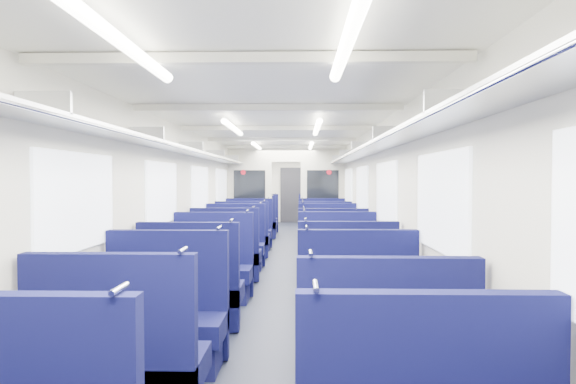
# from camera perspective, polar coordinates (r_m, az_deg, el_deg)

# --- Properties ---
(floor) EXTENTS (2.80, 18.00, 0.01)m
(floor) POSITION_cam_1_polar(r_m,az_deg,el_deg) (9.06, -0.70, -8.59)
(floor) COLOR black
(floor) RESTS_ON ground
(ceiling) EXTENTS (2.80, 18.00, 0.01)m
(ceiling) POSITION_cam_1_polar(r_m,az_deg,el_deg) (8.95, -0.71, 6.39)
(ceiling) COLOR silver
(ceiling) RESTS_ON wall_left
(wall_left) EXTENTS (0.02, 18.00, 2.35)m
(wall_left) POSITION_cam_1_polar(r_m,az_deg,el_deg) (9.08, -9.57, -1.12)
(wall_left) COLOR beige
(wall_left) RESTS_ON floor
(dado_left) EXTENTS (0.03, 17.90, 0.70)m
(dado_left) POSITION_cam_1_polar(r_m,az_deg,el_deg) (9.15, -9.45, -6.28)
(dado_left) COLOR #101136
(dado_left) RESTS_ON floor
(wall_right) EXTENTS (0.02, 18.00, 2.35)m
(wall_right) POSITION_cam_1_polar(r_m,az_deg,el_deg) (8.98, 8.26, -1.14)
(wall_right) COLOR beige
(wall_right) RESTS_ON floor
(dado_right) EXTENTS (0.03, 17.90, 0.70)m
(dado_right) POSITION_cam_1_polar(r_m,az_deg,el_deg) (9.06, 8.14, -6.36)
(dado_right) COLOR #101136
(dado_right) RESTS_ON floor
(wall_far) EXTENTS (2.80, 0.02, 2.35)m
(wall_far) POSITION_cam_1_polar(r_m,az_deg,el_deg) (17.92, 0.32, 0.21)
(wall_far) COLOR beige
(wall_far) RESTS_ON floor
(luggage_rack_left) EXTENTS (0.36, 17.40, 0.18)m
(luggage_rack_left) POSITION_cam_1_polar(r_m,az_deg,el_deg) (9.05, -8.43, 3.93)
(luggage_rack_left) COLOR #B2B5BA
(luggage_rack_left) RESTS_ON wall_left
(luggage_rack_right) EXTENTS (0.36, 17.40, 0.18)m
(luggage_rack_right) POSITION_cam_1_polar(r_m,az_deg,el_deg) (8.96, 7.09, 3.96)
(luggage_rack_right) COLOR #B2B5BA
(luggage_rack_right) RESTS_ON wall_right
(windows) EXTENTS (2.78, 15.60, 0.75)m
(windows) POSITION_cam_1_polar(r_m,az_deg,el_deg) (8.46, -0.82, 0.37)
(windows) COLOR white
(windows) RESTS_ON wall_left
(ceiling_fittings) EXTENTS (2.70, 16.06, 0.11)m
(ceiling_fittings) POSITION_cam_1_polar(r_m,az_deg,el_deg) (8.68, -0.77, 6.14)
(ceiling_fittings) COLOR beige
(ceiling_fittings) RESTS_ON ceiling
(end_door) EXTENTS (0.75, 0.06, 2.00)m
(end_door) POSITION_cam_1_polar(r_m,az_deg,el_deg) (17.86, 0.31, -0.35)
(end_door) COLOR black
(end_door) RESTS_ON floor
(bulkhead) EXTENTS (2.80, 0.10, 2.35)m
(bulkhead) POSITION_cam_1_polar(r_m,az_deg,el_deg) (11.71, -0.22, -0.22)
(bulkhead) COLOR beige
(bulkhead) RESTS_ON floor
(seat_4) EXTENTS (1.06, 0.58, 1.18)m
(seat_4) POSITION_cam_1_polar(r_m,az_deg,el_deg) (3.48, -19.12, -19.27)
(seat_4) COLOR #0D1041
(seat_4) RESTS_ON floor
(seat_5) EXTENTS (1.06, 0.58, 1.18)m
(seat_5) POSITION_cam_1_polar(r_m,az_deg,el_deg) (3.23, 11.11, -20.92)
(seat_5) COLOR #0D1041
(seat_5) RESTS_ON floor
(seat_6) EXTENTS (1.06, 0.58, 1.18)m
(seat_6) POSITION_cam_1_polar(r_m,az_deg,el_deg) (4.40, -14.31, -14.75)
(seat_6) COLOR #0D1041
(seat_6) RESTS_ON floor
(seat_7) EXTENTS (1.06, 0.58, 1.18)m
(seat_7) POSITION_cam_1_polar(r_m,az_deg,el_deg) (4.36, 8.32, -14.89)
(seat_7) COLOR #0D1041
(seat_7) RESTS_ON floor
(seat_8) EXTENTS (1.06, 0.58, 1.18)m
(seat_8) POSITION_cam_1_polar(r_m,az_deg,el_deg) (5.41, -11.18, -11.65)
(seat_8) COLOR #0D1041
(seat_8) RESTS_ON floor
(seat_9) EXTENTS (1.06, 0.58, 1.18)m
(seat_9) POSITION_cam_1_polar(r_m,az_deg,el_deg) (5.44, 6.84, -11.54)
(seat_9) COLOR #0D1041
(seat_9) RESTS_ON floor
(seat_10) EXTENTS (1.06, 0.58, 1.18)m
(seat_10) POSITION_cam_1_polar(r_m,az_deg,el_deg) (6.58, -8.85, -9.26)
(seat_10) COLOR #0D1041
(seat_10) RESTS_ON floor
(seat_11) EXTENTS (1.06, 0.58, 1.18)m
(seat_11) POSITION_cam_1_polar(r_m,az_deg,el_deg) (6.62, 5.83, -9.18)
(seat_11) COLOR #0D1041
(seat_11) RESTS_ON floor
(seat_12) EXTENTS (1.06, 0.58, 1.18)m
(seat_12) POSITION_cam_1_polar(r_m,az_deg,el_deg) (7.77, -7.23, -7.58)
(seat_12) COLOR #0D1041
(seat_12) RESTS_ON floor
(seat_13) EXTENTS (1.06, 0.58, 1.18)m
(seat_13) POSITION_cam_1_polar(r_m,az_deg,el_deg) (7.64, 5.21, -7.74)
(seat_13) COLOR #0D1041
(seat_13) RESTS_ON floor
(seat_14) EXTENTS (1.06, 0.58, 1.18)m
(seat_14) POSITION_cam_1_polar(r_m,az_deg,el_deg) (8.78, -6.23, -6.52)
(seat_14) COLOR #0D1041
(seat_14) RESTS_ON floor
(seat_15) EXTENTS (1.06, 0.58, 1.18)m
(seat_15) POSITION_cam_1_polar(r_m,az_deg,el_deg) (8.88, 4.66, -6.42)
(seat_15) COLOR #0D1041
(seat_15) RESTS_ON floor
(seat_16) EXTENTS (1.06, 0.58, 1.18)m
(seat_16) POSITION_cam_1_polar(r_m,az_deg,el_deg) (9.96, -5.32, -5.56)
(seat_16) COLOR #0D1041
(seat_16) RESTS_ON floor
(seat_17) EXTENTS (1.06, 0.58, 1.18)m
(seat_17) POSITION_cam_1_polar(r_m,az_deg,el_deg) (9.93, 4.30, -5.58)
(seat_17) COLOR #0D1041
(seat_17) RESTS_ON floor
(seat_18) EXTENTS (1.06, 0.58, 1.18)m
(seat_18) POSITION_cam_1_polar(r_m,az_deg,el_deg) (11.08, -4.63, -4.83)
(seat_18) COLOR #0D1041
(seat_18) RESTS_ON floor
(seat_19) EXTENTS (1.06, 0.58, 1.18)m
(seat_19) POSITION_cam_1_polar(r_m,az_deg,el_deg) (11.10, 3.99, -4.82)
(seat_19) COLOR #0D1041
(seat_19) RESTS_ON floor
(seat_20) EXTENTS (1.06, 0.58, 1.18)m
(seat_20) POSITION_cam_1_polar(r_m,az_deg,el_deg) (13.07, -3.71, -3.86)
(seat_20) COLOR #0D1041
(seat_20) RESTS_ON floor
(seat_21) EXTENTS (1.06, 0.58, 1.18)m
(seat_21) POSITION_cam_1_polar(r_m,az_deg,el_deg) (12.99, 3.60, -3.89)
(seat_21) COLOR #0D1041
(seat_21) RESTS_ON floor
(seat_22) EXTENTS (1.06, 0.58, 1.18)m
(seat_22) POSITION_cam_1_polar(r_m,az_deg,el_deg) (14.25, -3.30, -3.41)
(seat_22) COLOR #0D1041
(seat_22) RESTS_ON floor
(seat_23) EXTENTS (1.06, 0.58, 1.18)m
(seat_23) POSITION_cam_1_polar(r_m,az_deg,el_deg) (14.22, 3.40, -3.42)
(seat_23) COLOR #0D1041
(seat_23) RESTS_ON floor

